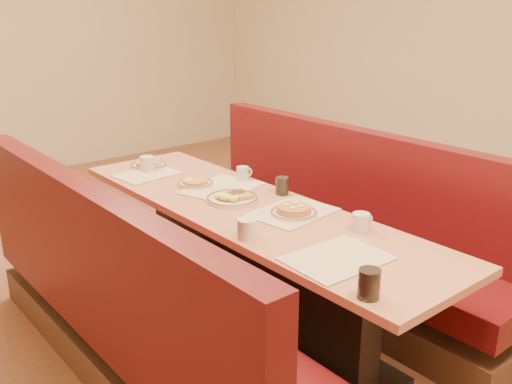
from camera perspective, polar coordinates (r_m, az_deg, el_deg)
ground at (r=3.39m, az=-0.72°, el=-13.47°), size 8.00×8.00×0.00m
diner_table at (r=3.21m, az=-0.75°, el=-7.79°), size 0.70×2.50×0.75m
booth_left at (r=2.87m, az=-12.45°, el=-11.99°), size 0.55×2.50×1.05m
booth_right at (r=3.68m, az=8.19°, el=-4.66°), size 0.55×2.50×1.05m
placemat_near_left at (r=2.48m, az=8.12°, el=-6.57°), size 0.44×0.34×0.00m
placemat_near_right at (r=2.98m, az=3.66°, el=-2.00°), size 0.47×0.37×0.00m
placemat_far_left at (r=3.69m, az=-10.82°, el=1.77°), size 0.40×0.32×0.00m
placemat_far_right at (r=3.36m, az=-3.45°, el=0.43°), size 0.53×0.45×0.00m
pancake_plate at (r=2.95m, az=3.80°, el=-1.94°), size 0.24×0.24×0.05m
eggs_plate at (r=3.14m, az=-2.43°, el=-0.62°), size 0.29×0.29×0.06m
extra_plate_mid at (r=3.43m, az=-6.12°, el=0.91°), size 0.22×0.22×0.04m
extra_plate_far at (r=3.86m, az=-10.72°, el=2.71°), size 0.24×0.24×0.05m
coffee_mug_a at (r=2.77m, az=10.50°, el=-2.96°), size 0.12×0.08×0.09m
coffee_mug_b at (r=2.64m, az=-0.87°, el=-3.66°), size 0.13×0.09×0.10m
coffee_mug_c at (r=3.51m, az=-1.30°, el=1.91°), size 0.11×0.08×0.08m
coffee_mug_d at (r=3.76m, az=-10.78°, el=2.82°), size 0.13×0.09×0.10m
soda_tumbler_near at (r=2.17m, az=11.23°, el=-9.00°), size 0.08×0.08×0.12m
soda_tumbler_mid at (r=3.25m, az=2.63°, el=0.62°), size 0.07×0.07×0.10m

